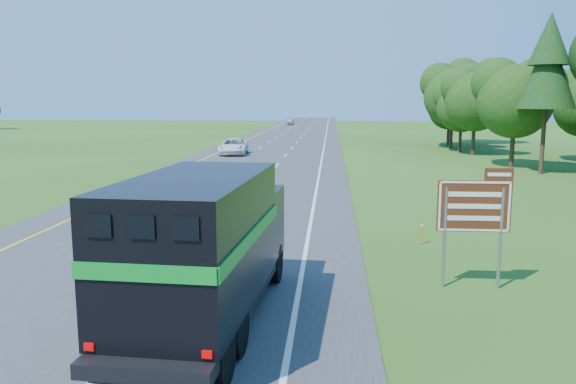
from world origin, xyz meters
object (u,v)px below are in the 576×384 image
horse_truck (205,244)px  white_suv (234,146)px  far_car (290,122)px  exit_sign (475,211)px

horse_truck → white_suv: (-6.92, 43.44, -1.17)m
far_car → horse_truck: bearing=-86.6°
exit_sign → far_car: bearing=96.9°
horse_truck → exit_sign: bearing=28.7°
white_suv → exit_sign: size_ratio=1.65×
white_suv → exit_sign: bearing=-75.5°
white_suv → far_car: white_suv is taller
exit_sign → horse_truck: bearing=-155.0°
horse_truck → far_car: size_ratio=1.99×
white_suv → exit_sign: (13.99, -40.14, 1.44)m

